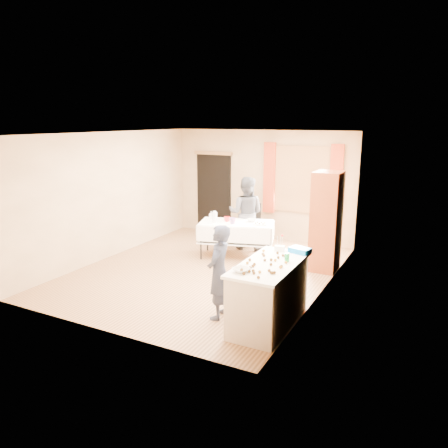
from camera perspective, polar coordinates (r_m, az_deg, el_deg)
The scene contains 29 objects.
floor at distance 8.45m, azimuth -2.43°, elevation -6.22°, with size 4.50×5.50×0.02m, color #9E7047.
ceiling at distance 7.95m, azimuth -2.62°, elevation 11.84°, with size 4.50×5.50×0.02m, color white.
wall_back at distance 10.54m, azimuth 4.97°, elevation 5.08°, with size 4.50×0.02×2.60m, color tan.
wall_front at distance 5.93m, azimuth -15.90°, elevation -2.12°, with size 4.50×0.02×2.60m, color tan.
wall_left at distance 9.41m, azimuth -14.58°, elevation 3.67°, with size 0.02×5.50×2.60m, color tan.
wall_right at distance 7.26m, azimuth 13.15°, elevation 0.90°, with size 0.02×5.50×2.60m, color tan.
window_frame at distance 10.14m, azimuth 10.16°, elevation 5.73°, with size 1.32×0.06×1.52m, color olive.
window_pane at distance 10.13m, azimuth 10.14°, elevation 5.72°, with size 1.20×0.02×1.40m, color white.
curtain_left at distance 10.35m, azimuth 5.94°, elevation 6.02°, with size 0.28×0.06×1.65m, color #AD391C.
curtain_right at distance 9.90m, azimuth 14.40°, elevation 5.32°, with size 0.28×0.06×1.65m, color #AD391C.
doorway at distance 11.12m, azimuth -1.33°, elevation 4.01°, with size 0.95×0.04×2.00m, color black.
door_lintel at distance 10.97m, azimuth -1.44°, elevation 9.24°, with size 1.05×0.06×0.08m, color olive.
cabinet at distance 8.49m, azimuth 13.20°, elevation 0.30°, with size 0.50×0.60×1.90m, color brown.
counter at distance 6.24m, azimuth 5.87°, elevation -9.08°, with size 0.73×1.53×0.91m.
party_table at distance 9.18m, azimuth 1.61°, elevation -1.60°, with size 1.71×1.20×0.75m.
chair at distance 10.06m, azimuth 3.68°, elevation -1.20°, with size 0.52×0.52×0.96m.
girl at distance 6.32m, azimuth -0.67°, elevation -6.31°, with size 0.39×0.54×1.40m, color #242940.
woman at distance 9.67m, azimuth 2.89°, elevation 1.41°, with size 0.90×0.76×1.63m, color black.
soda_can at distance 6.15m, azimuth 8.22°, elevation -4.35°, with size 0.07×0.07×0.12m, color #168035.
mixing_bowl at distance 5.71m, azimuth 2.24°, elevation -6.01°, with size 0.28×0.28×0.05m, color white.
foam_block at distance 6.63m, azimuth 7.27°, elevation -3.18°, with size 0.15×0.10×0.08m, color white.
blue_basket at distance 6.59m, azimuth 9.88°, elevation -3.40°, with size 0.30×0.20×0.08m, color #0777E5.
pitcher at distance 9.03m, azimuth -1.24°, elevation 0.86°, with size 0.11×0.11×0.22m, color silver.
cup_red at distance 9.15m, azimuth 0.41°, elevation 0.65°, with size 0.14×0.14×0.10m, color red.
cup_rainbow at distance 8.95m, azimuth 1.13°, elevation 0.42°, with size 0.18×0.18×0.12m, color red.
small_bowl at distance 9.16m, azimuth 3.66°, elevation 0.50°, with size 0.24×0.24×0.06m, color white.
pastry_tray at distance 8.92m, azimuth 4.77°, elevation -0.02°, with size 0.28×0.20×0.02m, color white.
bottle at distance 9.39m, azimuth -1.69°, elevation 1.18°, with size 0.10×0.10×0.17m, color white.
cake_balls at distance 5.97m, azimuth 5.40°, elevation -5.24°, with size 0.54×1.12×0.04m.
Camera 1 is at (3.96, -6.89, 2.85)m, focal length 35.00 mm.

